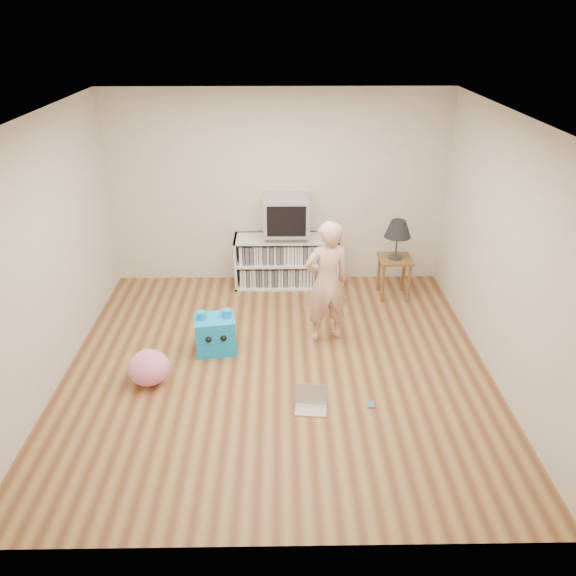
# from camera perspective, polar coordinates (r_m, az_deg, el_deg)

# --- Properties ---
(ground) EXTENTS (4.50, 4.50, 0.00)m
(ground) POSITION_cam_1_polar(r_m,az_deg,el_deg) (6.10, -1.09, -8.00)
(ground) COLOR brown
(ground) RESTS_ON ground
(walls) EXTENTS (4.52, 4.52, 2.60)m
(walls) POSITION_cam_1_polar(r_m,az_deg,el_deg) (5.47, -1.21, 3.29)
(walls) COLOR silver
(walls) RESTS_ON ground
(ceiling) EXTENTS (4.50, 4.50, 0.01)m
(ceiling) POSITION_cam_1_polar(r_m,az_deg,el_deg) (5.09, -1.35, 16.85)
(ceiling) COLOR white
(ceiling) RESTS_ON walls
(media_unit) EXTENTS (1.40, 0.45, 0.70)m
(media_unit) POSITION_cam_1_polar(r_m,az_deg,el_deg) (7.71, -0.18, 2.79)
(media_unit) COLOR white
(media_unit) RESTS_ON ground
(dvd_deck) EXTENTS (0.45, 0.35, 0.07)m
(dvd_deck) POSITION_cam_1_polar(r_m,az_deg,el_deg) (7.55, -0.18, 5.41)
(dvd_deck) COLOR gray
(dvd_deck) RESTS_ON media_unit
(crt_tv) EXTENTS (0.60, 0.53, 0.50)m
(crt_tv) POSITION_cam_1_polar(r_m,az_deg,el_deg) (7.45, -0.19, 7.45)
(crt_tv) COLOR #9B9BA0
(crt_tv) RESTS_ON dvd_deck
(side_table) EXTENTS (0.42, 0.42, 0.55)m
(side_table) POSITION_cam_1_polar(r_m,az_deg,el_deg) (7.48, 10.76, 2.08)
(side_table) COLOR brown
(side_table) RESTS_ON ground
(table_lamp) EXTENTS (0.34, 0.34, 0.52)m
(table_lamp) POSITION_cam_1_polar(r_m,az_deg,el_deg) (7.29, 11.11, 5.84)
(table_lamp) COLOR #333333
(table_lamp) RESTS_ON side_table
(person) EXTENTS (0.60, 0.47, 1.45)m
(person) POSITION_cam_1_polar(r_m,az_deg,el_deg) (6.26, 3.94, 0.57)
(person) COLOR beige
(person) RESTS_ON ground
(laptop) EXTENTS (0.33, 0.27, 0.21)m
(laptop) POSITION_cam_1_polar(r_m,az_deg,el_deg) (5.52, 2.37, -11.49)
(laptop) COLOR silver
(laptop) RESTS_ON ground
(playing_cards) EXTENTS (0.07, 0.10, 0.02)m
(playing_cards) POSITION_cam_1_polar(r_m,az_deg,el_deg) (5.62, 8.39, -11.66)
(playing_cards) COLOR #4B75C9
(playing_cards) RESTS_ON ground
(plush_blue) EXTENTS (0.48, 0.43, 0.50)m
(plush_blue) POSITION_cam_1_polar(r_m,az_deg,el_deg) (6.31, -7.39, -4.62)
(plush_blue) COLOR #0C97FE
(plush_blue) RESTS_ON ground
(plush_pink) EXTENTS (0.51, 0.51, 0.36)m
(plush_pink) POSITION_cam_1_polar(r_m,az_deg,el_deg) (5.94, -13.97, -7.85)
(plush_pink) COLOR pink
(plush_pink) RESTS_ON ground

